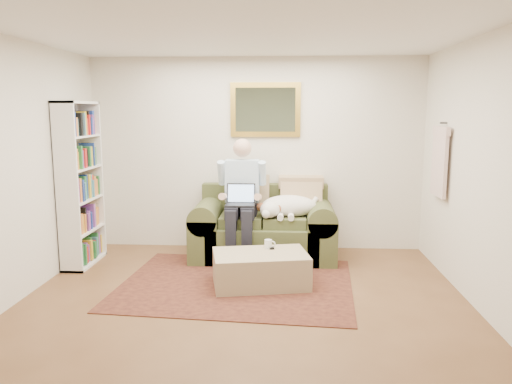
# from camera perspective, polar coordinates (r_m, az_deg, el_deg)

# --- Properties ---
(room_shell) EXTENTS (4.51, 5.00, 2.61)m
(room_shell) POSITION_cam_1_polar(r_m,az_deg,el_deg) (4.69, -1.59, 2.07)
(room_shell) COLOR brown
(room_shell) RESTS_ON ground
(rug) EXTENTS (2.65, 2.19, 0.01)m
(rug) POSITION_cam_1_polar(r_m,az_deg,el_deg) (5.59, -2.23, -10.40)
(rug) COLOR black
(rug) RESTS_ON room_shell
(sofa) EXTENTS (1.83, 0.93, 1.10)m
(sofa) POSITION_cam_1_polar(r_m,az_deg,el_deg) (6.49, 0.86, -4.75)
(sofa) COLOR #3F4524
(sofa) RESTS_ON room_shell
(seated_man) EXTENTS (0.60, 0.86, 1.54)m
(seated_man) POSITION_cam_1_polar(r_m,az_deg,el_deg) (6.25, -1.71, -1.05)
(seated_man) COLOR #8CB7D8
(seated_man) RESTS_ON sofa
(laptop) EXTENTS (0.35, 0.28, 0.26)m
(laptop) POSITION_cam_1_polar(r_m,az_deg,el_deg) (6.17, -1.77, -0.82)
(laptop) COLOR black
(laptop) RESTS_ON seated_man
(sleeping_dog) EXTENTS (0.75, 0.47, 0.28)m
(sleeping_dog) POSITION_cam_1_polar(r_m,az_deg,el_deg) (6.31, 3.81, -1.61)
(sleeping_dog) COLOR white
(sleeping_dog) RESTS_ON sofa
(ottoman) EXTENTS (1.11, 0.82, 0.37)m
(ottoman) POSITION_cam_1_polar(r_m,az_deg,el_deg) (5.49, 0.51, -8.82)
(ottoman) COLOR tan
(ottoman) RESTS_ON room_shell
(coffee_mug) EXTENTS (0.08, 0.08, 0.10)m
(coffee_mug) POSITION_cam_1_polar(r_m,az_deg,el_deg) (5.60, 1.40, -5.97)
(coffee_mug) COLOR white
(coffee_mug) RESTS_ON ottoman
(tv_remote) EXTENTS (0.09, 0.16, 0.02)m
(tv_remote) POSITION_cam_1_polar(r_m,az_deg,el_deg) (5.63, 1.66, -6.31)
(tv_remote) COLOR black
(tv_remote) RESTS_ON ottoman
(bookshelf) EXTENTS (0.28, 0.80, 2.00)m
(bookshelf) POSITION_cam_1_polar(r_m,az_deg,el_deg) (6.46, -19.46, 0.84)
(bookshelf) COLOR white
(bookshelf) RESTS_ON room_shell
(wall_mirror) EXTENTS (0.94, 0.04, 0.72)m
(wall_mirror) POSITION_cam_1_polar(r_m,az_deg,el_deg) (6.76, 1.08, 9.38)
(wall_mirror) COLOR gold
(wall_mirror) RESTS_ON room_shell
(hanging_shirt) EXTENTS (0.06, 0.52, 0.90)m
(hanging_shirt) POSITION_cam_1_polar(r_m,az_deg,el_deg) (6.17, 20.26, 3.70)
(hanging_shirt) COLOR beige
(hanging_shirt) RESTS_ON room_shell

